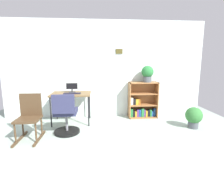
% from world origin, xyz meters
% --- Properties ---
extents(ground_plane, '(6.24, 6.24, 0.00)m').
position_xyz_m(ground_plane, '(0.00, 0.00, 0.00)').
color(ground_plane, '#96A89C').
extents(wall_back, '(5.20, 0.12, 2.49)m').
position_xyz_m(wall_back, '(0.00, 2.15, 1.25)').
color(wall_back, silver).
rests_on(wall_back, ground_plane).
extents(desk, '(0.91, 0.63, 0.72)m').
position_xyz_m(desk, '(-0.82, 1.67, 0.66)').
color(desk, brown).
rests_on(desk, ground_plane).
extents(monitor, '(0.26, 0.16, 0.23)m').
position_xyz_m(monitor, '(-0.81, 1.77, 0.83)').
color(monitor, '#262628').
rests_on(monitor, desk).
extents(keyboard, '(0.39, 0.12, 0.02)m').
position_xyz_m(keyboard, '(-0.78, 1.59, 0.73)').
color(keyboard, black).
rests_on(keyboard, desk).
extents(office_chair, '(0.52, 0.55, 0.85)m').
position_xyz_m(office_chair, '(-0.84, 0.99, 0.36)').
color(office_chair, black).
rests_on(office_chair, ground_plane).
extents(rocking_chair, '(0.42, 0.64, 0.86)m').
position_xyz_m(rocking_chair, '(-1.49, 0.87, 0.44)').
color(rocking_chair, '#483420').
rests_on(rocking_chair, ground_plane).
extents(bookshelf_low, '(0.75, 0.30, 0.94)m').
position_xyz_m(bookshelf_low, '(0.97, 1.95, 0.40)').
color(bookshelf_low, '#976237').
rests_on(bookshelf_low, ground_plane).
extents(potted_plant_on_shelf, '(0.30, 0.30, 0.42)m').
position_xyz_m(potted_plant_on_shelf, '(1.07, 1.90, 1.16)').
color(potted_plant_on_shelf, '#474C51').
rests_on(potted_plant_on_shelf, bookshelf_low).
extents(potted_plant_floor, '(0.36, 0.36, 0.47)m').
position_xyz_m(potted_plant_floor, '(1.92, 1.10, 0.26)').
color(potted_plant_floor, '#474C51').
rests_on(potted_plant_floor, ground_plane).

